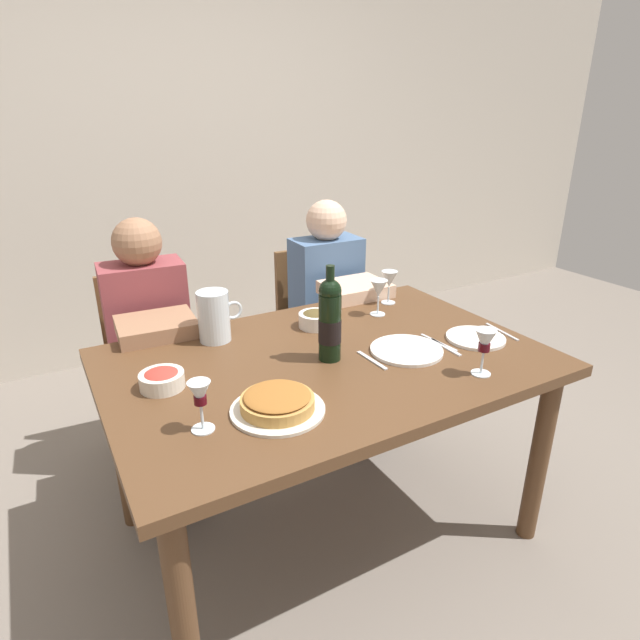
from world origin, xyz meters
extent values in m
plane|color=slate|center=(0.00, 0.00, 0.00)|extent=(8.00, 8.00, 0.00)
cube|color=beige|center=(0.00, 2.07, 1.40)|extent=(8.00, 0.10, 2.80)
cube|color=brown|center=(0.00, 0.00, 0.74)|extent=(1.50, 1.00, 0.04)
cylinder|color=brown|center=(-0.67, -0.42, 0.36)|extent=(0.07, 0.07, 0.72)
cylinder|color=brown|center=(0.67, -0.42, 0.36)|extent=(0.07, 0.07, 0.72)
cylinder|color=brown|center=(-0.67, 0.42, 0.36)|extent=(0.07, 0.07, 0.72)
cylinder|color=brown|center=(0.67, 0.42, 0.36)|extent=(0.07, 0.07, 0.72)
cylinder|color=black|center=(0.00, -0.01, 0.88)|extent=(0.08, 0.08, 0.24)
sphere|color=black|center=(0.00, -0.01, 1.01)|extent=(0.08, 0.08, 0.08)
cylinder|color=black|center=(0.00, -0.01, 1.06)|extent=(0.03, 0.03, 0.08)
cylinder|color=black|center=(0.00, -0.01, 0.87)|extent=(0.08, 0.08, 0.08)
cylinder|color=silver|center=(-0.29, 0.33, 0.86)|extent=(0.12, 0.12, 0.19)
cylinder|color=silver|center=(-0.29, 0.33, 0.82)|extent=(0.11, 0.11, 0.11)
torus|color=silver|center=(-0.22, 0.33, 0.87)|extent=(0.07, 0.01, 0.07)
cylinder|color=silver|center=(-0.30, -0.23, 0.77)|extent=(0.27, 0.27, 0.01)
cylinder|color=#C18E47|center=(-0.30, -0.23, 0.79)|extent=(0.21, 0.21, 0.03)
ellipsoid|color=#9E6028|center=(-0.30, -0.23, 0.81)|extent=(0.19, 0.19, 0.02)
cylinder|color=silver|center=(-0.56, 0.07, 0.79)|extent=(0.14, 0.14, 0.05)
ellipsoid|color=#B2382D|center=(-0.56, 0.07, 0.80)|extent=(0.11, 0.11, 0.04)
cylinder|color=white|center=(0.10, 0.26, 0.79)|extent=(0.13, 0.13, 0.06)
ellipsoid|color=brown|center=(0.10, 0.26, 0.81)|extent=(0.11, 0.11, 0.04)
cylinder|color=silver|center=(0.37, -0.36, 0.76)|extent=(0.06, 0.06, 0.00)
cylinder|color=silver|center=(0.37, -0.36, 0.80)|extent=(0.01, 0.01, 0.08)
cone|color=silver|center=(0.37, -0.36, 0.88)|extent=(0.07, 0.07, 0.08)
cylinder|color=#470A14|center=(0.37, -0.36, 0.86)|extent=(0.04, 0.04, 0.03)
cylinder|color=silver|center=(0.39, 0.25, 0.76)|extent=(0.06, 0.06, 0.00)
cylinder|color=silver|center=(0.39, 0.25, 0.80)|extent=(0.01, 0.01, 0.08)
cone|color=silver|center=(0.39, 0.25, 0.88)|extent=(0.07, 0.07, 0.07)
cylinder|color=silver|center=(0.51, 0.34, 0.76)|extent=(0.06, 0.06, 0.00)
cylinder|color=silver|center=(0.51, 0.34, 0.80)|extent=(0.01, 0.01, 0.07)
cone|color=silver|center=(0.51, 0.34, 0.87)|extent=(0.07, 0.07, 0.07)
cylinder|color=silver|center=(-0.52, -0.22, 0.76)|extent=(0.06, 0.06, 0.00)
cylinder|color=silver|center=(-0.52, -0.22, 0.80)|extent=(0.01, 0.01, 0.07)
cone|color=silver|center=(-0.52, -0.22, 0.87)|extent=(0.06, 0.06, 0.07)
cylinder|color=#470A14|center=(-0.52, -0.22, 0.85)|extent=(0.03, 0.03, 0.02)
cylinder|color=white|center=(0.56, -0.14, 0.77)|extent=(0.22, 0.22, 0.01)
cylinder|color=white|center=(0.27, -0.10, 0.77)|extent=(0.26, 0.26, 0.01)
cube|color=silver|center=(0.41, -0.14, 0.76)|extent=(0.02, 0.16, 0.00)
cube|color=silver|center=(0.70, -0.14, 0.76)|extent=(0.03, 0.18, 0.00)
cube|color=silver|center=(0.42, -0.10, 0.76)|extent=(0.02, 0.18, 0.00)
cube|color=silver|center=(0.12, -0.10, 0.76)|extent=(0.02, 0.16, 0.00)
cube|color=brown|center=(-0.45, 0.82, 0.46)|extent=(0.43, 0.43, 0.02)
cube|color=brown|center=(-0.44, 1.00, 0.67)|extent=(0.36, 0.05, 0.40)
cylinder|color=brown|center=(-0.63, 0.66, 0.23)|extent=(0.04, 0.04, 0.45)
cylinder|color=brown|center=(-0.29, 0.64, 0.23)|extent=(0.04, 0.04, 0.45)
cylinder|color=brown|center=(-0.61, 1.00, 0.23)|extent=(0.04, 0.04, 0.45)
cylinder|color=brown|center=(-0.27, 0.98, 0.23)|extent=(0.04, 0.04, 0.45)
cube|color=#8E3D42|center=(-0.45, 0.78, 0.72)|extent=(0.35, 0.22, 0.50)
sphere|color=#9E7051|center=(-0.45, 0.78, 1.06)|extent=(0.20, 0.20, 0.20)
cube|color=#33333D|center=(-0.46, 0.59, 0.47)|extent=(0.33, 0.40, 0.14)
cube|color=#33333D|center=(-0.47, 0.44, 0.20)|extent=(0.28, 0.14, 0.40)
cube|color=#9E7051|center=(-0.47, 0.50, 0.79)|extent=(0.30, 0.26, 0.06)
cube|color=brown|center=(0.45, 0.82, 0.46)|extent=(0.41, 0.41, 0.02)
cube|color=brown|center=(0.45, 1.01, 0.67)|extent=(0.36, 0.04, 0.40)
cylinder|color=brown|center=(0.28, 0.66, 0.23)|extent=(0.04, 0.04, 0.45)
cylinder|color=brown|center=(0.62, 0.65, 0.23)|extent=(0.04, 0.04, 0.45)
cylinder|color=brown|center=(0.28, 1.00, 0.23)|extent=(0.04, 0.04, 0.45)
cylinder|color=brown|center=(0.62, 0.99, 0.23)|extent=(0.04, 0.04, 0.45)
cube|color=#4C6B93|center=(0.45, 0.78, 0.72)|extent=(0.34, 0.21, 0.50)
sphere|color=beige|center=(0.45, 0.78, 1.06)|extent=(0.20, 0.20, 0.20)
cube|color=#33333D|center=(0.45, 0.59, 0.47)|extent=(0.31, 0.39, 0.14)
cube|color=#33333D|center=(0.44, 0.44, 0.20)|extent=(0.27, 0.13, 0.40)
cube|color=beige|center=(0.44, 0.50, 0.79)|extent=(0.29, 0.25, 0.06)
camera|label=1|loc=(-0.84, -1.42, 1.57)|focal=29.43mm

